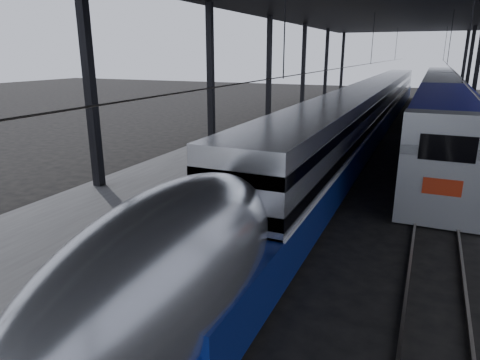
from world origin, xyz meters
The scene contains 7 objects.
ground centered at (0.00, 0.00, 0.00)m, with size 160.00×160.00×0.00m, color black.
platform centered at (-3.50, 20.00, 0.50)m, with size 6.00×80.00×1.00m, color #4C4C4F.
yellow_strip centered at (-0.70, 20.00, 1.00)m, with size 0.30×80.00×0.01m, color gold.
rails centered at (4.50, 20.00, 0.08)m, with size 6.52×80.00×0.16m.
canopy centered at (1.90, 20.00, 9.12)m, with size 18.00×75.00×9.47m.
tgv_train centered at (2.00, 25.77, 1.86)m, with size 2.77×65.20×3.97m.
second_train centered at (7.00, 35.36, 2.14)m, with size 3.07×56.05×4.22m.
Camera 1 is at (6.29, -8.02, 6.21)m, focal length 32.00 mm.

